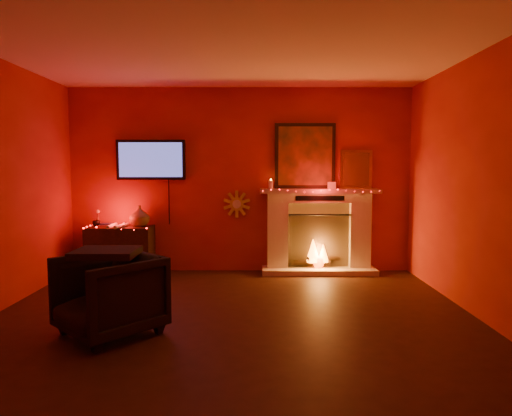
{
  "coord_description": "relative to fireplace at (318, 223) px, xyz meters",
  "views": [
    {
      "loc": [
        0.25,
        -4.23,
        1.53
      ],
      "look_at": [
        0.24,
        1.7,
        1.01
      ],
      "focal_mm": 32.0,
      "sensor_mm": 36.0,
      "label": 1
    }
  ],
  "objects": [
    {
      "name": "room",
      "position": [
        -1.14,
        -2.39,
        0.63
      ],
      "size": [
        5.0,
        5.0,
        5.0
      ],
      "color": "black",
      "rests_on": "ground"
    },
    {
      "name": "fireplace",
      "position": [
        0.0,
        0.0,
        0.0
      ],
      "size": [
        1.72,
        0.4,
        2.18
      ],
      "color": "beige",
      "rests_on": "floor"
    },
    {
      "name": "tv",
      "position": [
        -2.44,
        0.06,
        0.92
      ],
      "size": [
        1.0,
        0.07,
        1.24
      ],
      "color": "black",
      "rests_on": "room"
    },
    {
      "name": "sunburst_clock",
      "position": [
        -1.19,
        0.09,
        0.28
      ],
      "size": [
        0.4,
        0.03,
        0.4
      ],
      "color": "gold",
      "rests_on": "room"
    },
    {
      "name": "console_table",
      "position": [
        -2.84,
        -0.13,
        -0.33
      ],
      "size": [
        0.91,
        0.54,
        0.99
      ],
      "color": "black",
      "rests_on": "floor"
    },
    {
      "name": "armchair",
      "position": [
        -2.25,
        -2.54,
        -0.35
      ],
      "size": [
        1.14,
        1.14,
        0.74
      ],
      "primitive_type": "imported",
      "rotation": [
        0.0,
        0.0,
        -0.76
      ],
      "color": "black",
      "rests_on": "floor"
    }
  ]
}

